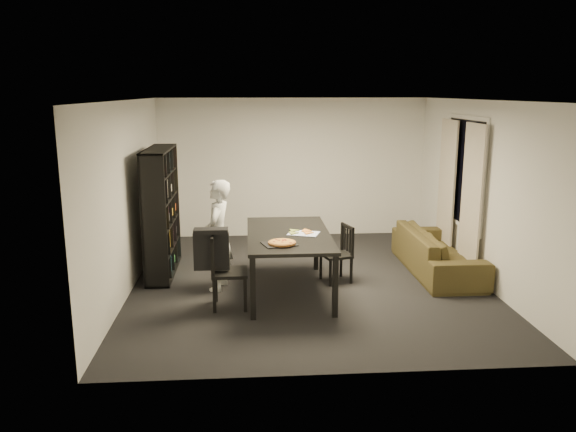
{
  "coord_description": "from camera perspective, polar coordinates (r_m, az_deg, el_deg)",
  "views": [
    {
      "loc": [
        -0.86,
        -7.74,
        2.72
      ],
      "look_at": [
        -0.31,
        -0.28,
        1.05
      ],
      "focal_mm": 35.0,
      "sensor_mm": 36.0,
      "label": 1
    }
  ],
  "objects": [
    {
      "name": "chair_right",
      "position": [
        8.19,
        5.42,
        -3.39
      ],
      "size": [
        0.48,
        0.48,
        0.83
      ],
      "rotation": [
        0.0,
        0.0,
        -1.28
      ],
      "color": "black",
      "rests_on": "room"
    },
    {
      "name": "window_frame",
      "position": [
        9.07,
        17.51,
        4.27
      ],
      "size": [
        0.03,
        1.52,
        1.72
      ],
      "primitive_type": "cube",
      "color": "white",
      "rests_on": "room"
    },
    {
      "name": "chair_left",
      "position": [
        7.2,
        -6.69,
        -5.06
      ],
      "size": [
        0.45,
        0.45,
        0.97
      ],
      "rotation": [
        0.0,
        0.0,
        1.58
      ],
      "color": "black",
      "rests_on": "room"
    },
    {
      "name": "curtain_right",
      "position": [
        9.57,
        15.8,
        2.67
      ],
      "size": [
        0.03,
        0.7,
        2.25
      ],
      "primitive_type": "cube",
      "color": "beige",
      "rests_on": "room"
    },
    {
      "name": "baking_tray",
      "position": [
        7.07,
        -0.91,
        -2.85
      ],
      "size": [
        0.47,
        0.42,
        0.01
      ],
      "primitive_type": "cube",
      "rotation": [
        0.0,
        0.0,
        0.27
      ],
      "color": "black",
      "rests_on": "dining_table"
    },
    {
      "name": "room",
      "position": [
        7.92,
        2.11,
        2.24
      ],
      "size": [
        5.01,
        5.51,
        2.61
      ],
      "color": "black",
      "rests_on": "ground"
    },
    {
      "name": "curtain_left",
      "position": [
        8.62,
        18.12,
        1.46
      ],
      "size": [
        0.03,
        0.7,
        2.25
      ],
      "primitive_type": "cube",
      "color": "beige",
      "rests_on": "room"
    },
    {
      "name": "dining_table",
      "position": [
        7.64,
        0.05,
        -2.28
      ],
      "size": [
        1.11,
        2.0,
        0.83
      ],
      "color": "black",
      "rests_on": "room"
    },
    {
      "name": "sofa",
      "position": [
        8.9,
        14.93,
        -3.5
      ],
      "size": [
        0.86,
        2.19,
        0.64
      ],
      "primitive_type": "imported",
      "rotation": [
        0.0,
        0.0,
        1.57
      ],
      "color": "#3F2F19",
      "rests_on": "room"
    },
    {
      "name": "window_pane",
      "position": [
        9.07,
        17.54,
        4.27
      ],
      "size": [
        0.02,
        1.4,
        1.6
      ],
      "primitive_type": "cube",
      "color": "black",
      "rests_on": "room"
    },
    {
      "name": "draped_jacket",
      "position": [
        7.13,
        -7.8,
        -3.18
      ],
      "size": [
        0.45,
        0.19,
        0.53
      ],
      "rotation": [
        0.0,
        0.0,
        1.58
      ],
      "color": "black",
      "rests_on": "chair_left"
    },
    {
      "name": "person",
      "position": [
        7.82,
        -7.13,
        -1.95
      ],
      "size": [
        0.48,
        0.63,
        1.54
      ],
      "primitive_type": "imported",
      "rotation": [
        0.0,
        0.0,
        -1.78
      ],
      "color": "silver",
      "rests_on": "room"
    },
    {
      "name": "pepperoni_pizza",
      "position": [
        7.05,
        -0.61,
        -2.71
      ],
      "size": [
        0.35,
        0.35,
        0.03
      ],
      "rotation": [
        0.0,
        0.0,
        -0.4
      ],
      "color": "#985D2C",
      "rests_on": "dining_table"
    },
    {
      "name": "kitchen_towel",
      "position": [
        7.59,
        1.58,
        -1.78
      ],
      "size": [
        0.48,
        0.42,
        0.01
      ],
      "primitive_type": "cube",
      "rotation": [
        0.0,
        0.0,
        -0.34
      ],
      "color": "white",
      "rests_on": "dining_table"
    },
    {
      "name": "bookshelf",
      "position": [
        8.63,
        -12.73,
        0.43
      ],
      "size": [
        0.35,
        1.5,
        1.9
      ],
      "primitive_type": "cube",
      "color": "black",
      "rests_on": "room"
    },
    {
      "name": "pizza_slices",
      "position": [
        7.64,
        1.21,
        -1.6
      ],
      "size": [
        0.44,
        0.4,
        0.01
      ],
      "primitive_type": null,
      "rotation": [
        0.0,
        0.0,
        -0.26
      ],
      "color": "#B88B39",
      "rests_on": "dining_table"
    }
  ]
}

